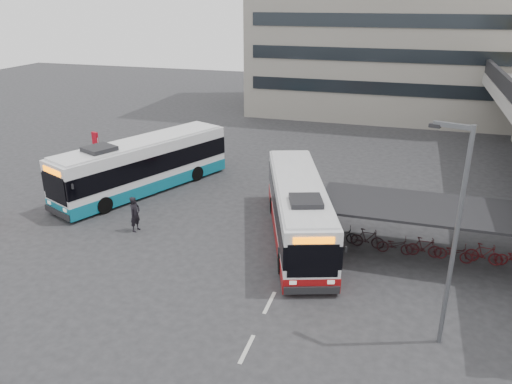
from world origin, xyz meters
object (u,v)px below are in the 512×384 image
(bus_teal, at_px, (144,166))
(lamp_post, at_px, (454,227))
(pedestrian, at_px, (135,214))
(bus_main, at_px, (298,210))

(bus_teal, xyz_separation_m, lamp_post, (17.45, -10.44, 2.91))
(bus_teal, distance_m, pedestrian, 6.06)
(bus_main, relative_size, lamp_post, 1.42)
(bus_main, bearing_deg, lamp_post, -63.77)
(bus_teal, bearing_deg, bus_main, 4.51)
(bus_main, height_order, pedestrian, bus_main)
(bus_main, distance_m, pedestrian, 8.56)
(bus_main, height_order, bus_teal, bus_teal)
(bus_main, bearing_deg, pedestrian, 173.25)
(bus_teal, distance_m, lamp_post, 20.54)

